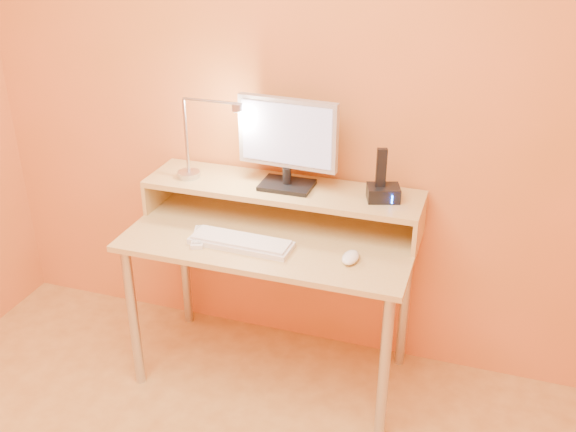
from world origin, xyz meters
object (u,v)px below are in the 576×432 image
(monitor_panel, at_px, (288,133))
(mouse, at_px, (350,257))
(lamp_base, at_px, (189,174))
(phone_dock, at_px, (383,193))
(remote_control, at_px, (199,237))
(keyboard, at_px, (241,243))

(monitor_panel, bearing_deg, mouse, -34.01)
(lamp_base, relative_size, mouse, 0.91)
(lamp_base, relative_size, phone_dock, 0.77)
(monitor_panel, height_order, remote_control, monitor_panel)
(keyboard, xyz_separation_m, remote_control, (-0.19, -0.00, -0.00))
(lamp_base, bearing_deg, remote_control, -58.03)
(monitor_panel, xyz_separation_m, lamp_base, (-0.44, -0.04, -0.23))
(phone_dock, height_order, mouse, phone_dock)
(phone_dock, height_order, keyboard, phone_dock)
(lamp_base, height_order, mouse, lamp_base)
(monitor_panel, xyz_separation_m, mouse, (0.34, -0.27, -0.38))
(monitor_panel, distance_m, lamp_base, 0.50)
(mouse, distance_m, remote_control, 0.64)
(remote_control, bearing_deg, lamp_base, 103.46)
(keyboard, relative_size, mouse, 3.87)
(lamp_base, bearing_deg, mouse, -16.17)
(monitor_panel, relative_size, phone_dock, 3.31)
(lamp_base, distance_m, phone_dock, 0.86)
(mouse, bearing_deg, phone_dock, 79.62)
(keyboard, relative_size, remote_control, 2.33)
(phone_dock, height_order, remote_control, phone_dock)
(lamp_base, relative_size, remote_control, 0.55)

